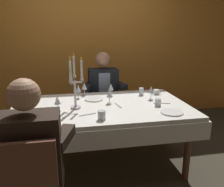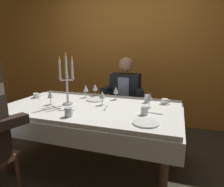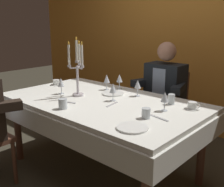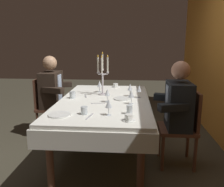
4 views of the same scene
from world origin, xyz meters
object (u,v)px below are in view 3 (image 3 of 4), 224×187
(dining_table, at_px, (102,112))
(wine_glass_3, at_px, (113,89))
(wine_glass_5, at_px, (165,97))
(coffee_cup_1, at_px, (56,83))
(water_tumbler_1, at_px, (171,99))
(dinner_plate_0, at_px, (132,128))
(wine_glass_1, at_px, (107,79))
(wine_glass_2, at_px, (138,85))
(seated_diner_1, at_px, (165,87))
(water_tumbler_2, at_px, (146,113))
(wine_glass_0, at_px, (119,78))
(candelabra, at_px, (77,70))
(wine_glass_4, at_px, (61,83))
(dinner_plate_1, at_px, (113,93))
(water_tumbler_0, at_px, (63,104))
(coffee_cup_0, at_px, (192,106))

(dining_table, bearing_deg, wine_glass_3, 26.46)
(wine_glass_5, bearing_deg, coffee_cup_1, -179.08)
(water_tumbler_1, height_order, coffee_cup_1, water_tumbler_1)
(coffee_cup_1, bearing_deg, dinner_plate_0, -17.23)
(wine_glass_1, xyz_separation_m, wine_glass_2, (0.40, 0.02, 0.00))
(wine_glass_5, bearing_deg, seated_diner_1, 120.77)
(water_tumbler_2, bearing_deg, wine_glass_2, 132.78)
(dinner_plate_0, relative_size, seated_diner_1, 0.18)
(wine_glass_0, height_order, wine_glass_1, same)
(candelabra, relative_size, coffee_cup_1, 4.36)
(wine_glass_1, bearing_deg, wine_glass_3, -39.02)
(candelabra, relative_size, wine_glass_4, 3.51)
(coffee_cup_1, bearing_deg, water_tumbler_2, -8.90)
(dinner_plate_1, xyz_separation_m, wine_glass_3, (0.16, -0.18, 0.11))
(water_tumbler_2, distance_m, seated_diner_1, 1.11)
(coffee_cup_1, bearing_deg, wine_glass_1, 21.16)
(wine_glass_3, distance_m, water_tumbler_2, 0.54)
(wine_glass_0, distance_m, wine_glass_5, 0.83)
(dining_table, xyz_separation_m, dinner_plate_0, (0.66, -0.37, 0.13))
(water_tumbler_2, bearing_deg, seated_diner_1, 113.83)
(coffee_cup_1, bearing_deg, wine_glass_5, 0.92)
(dinner_plate_0, bearing_deg, dining_table, 150.81)
(dining_table, distance_m, seated_diner_1, 0.91)
(candelabra, distance_m, wine_glass_1, 0.40)
(seated_diner_1, bearing_deg, dinner_plate_1, -107.47)
(candelabra, height_order, water_tumbler_2, candelabra)
(wine_glass_1, distance_m, wine_glass_4, 0.49)
(dinner_plate_1, relative_size, wine_glass_2, 1.35)
(candelabra, distance_m, water_tumbler_0, 0.48)
(water_tumbler_1, bearing_deg, seated_diner_1, 125.58)
(dining_table, distance_m, wine_glass_4, 0.52)
(dining_table, height_order, water_tumbler_0, water_tumbler_0)
(water_tumbler_0, bearing_deg, dinner_plate_0, 3.57)
(wine_glass_0, bearing_deg, wine_glass_2, -17.32)
(dinner_plate_0, xyz_separation_m, water_tumbler_0, (-0.71, -0.04, 0.04))
(water_tumbler_1, bearing_deg, water_tumbler_0, -130.05)
(wine_glass_1, height_order, wine_glass_2, same)
(wine_glass_1, relative_size, coffee_cup_1, 1.24)
(wine_glass_3, xyz_separation_m, wine_glass_4, (-0.56, -0.17, 0.00))
(wine_glass_1, relative_size, wine_glass_4, 1.00)
(wine_glass_1, relative_size, wine_glass_2, 1.00)
(candelabra, xyz_separation_m, wine_glass_2, (0.45, 0.39, -0.14))
(water_tumbler_0, relative_size, coffee_cup_1, 0.65)
(coffee_cup_0, bearing_deg, wine_glass_2, 177.81)
(coffee_cup_1, bearing_deg, coffee_cup_0, 7.99)
(dining_table, bearing_deg, water_tumbler_0, -97.21)
(wine_glass_0, xyz_separation_m, coffee_cup_0, (0.91, -0.12, -0.09))
(water_tumbler_0, height_order, water_tumbler_1, water_tumbler_1)
(candelabra, relative_size, dinner_plate_1, 2.61)
(wine_glass_1, xyz_separation_m, water_tumbler_0, (0.18, -0.73, -0.07))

